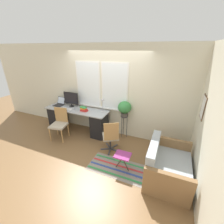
{
  "coord_description": "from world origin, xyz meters",
  "views": [
    {
      "loc": [
        1.83,
        -3.31,
        2.57
      ],
      "look_at": [
        0.38,
        0.15,
        0.95
      ],
      "focal_mm": 24.0,
      "sensor_mm": 36.0,
      "label": 1
    }
  ],
  "objects_px": {
    "book_stack": "(84,109)",
    "office_chair_swivel": "(111,136)",
    "laptop": "(59,103)",
    "desk_lamp": "(103,104)",
    "keyboard": "(67,109)",
    "potted_plant": "(125,108)",
    "mouse": "(74,109)",
    "plant_stand": "(124,119)",
    "desk_chair_wooden": "(59,123)",
    "couch_loveseat": "(166,167)",
    "monitor": "(71,99)",
    "folding_stool": "(123,156)"
  },
  "relations": [
    {
      "from": "book_stack",
      "to": "office_chair_swivel",
      "type": "bearing_deg",
      "value": -25.09
    },
    {
      "from": "laptop",
      "to": "desk_lamp",
      "type": "bearing_deg",
      "value": 1.46
    },
    {
      "from": "keyboard",
      "to": "potted_plant",
      "type": "bearing_deg",
      "value": 11.18
    },
    {
      "from": "mouse",
      "to": "plant_stand",
      "type": "distance_m",
      "value": 1.61
    },
    {
      "from": "mouse",
      "to": "office_chair_swivel",
      "type": "height_order",
      "value": "office_chair_swivel"
    },
    {
      "from": "desk_chair_wooden",
      "to": "couch_loveseat",
      "type": "bearing_deg",
      "value": -17.8
    },
    {
      "from": "book_stack",
      "to": "office_chair_swivel",
      "type": "relative_size",
      "value": 0.25
    },
    {
      "from": "office_chair_swivel",
      "to": "plant_stand",
      "type": "height_order",
      "value": "office_chair_swivel"
    },
    {
      "from": "laptop",
      "to": "keyboard",
      "type": "distance_m",
      "value": 0.51
    },
    {
      "from": "monitor",
      "to": "plant_stand",
      "type": "height_order",
      "value": "monitor"
    },
    {
      "from": "book_stack",
      "to": "desk_chair_wooden",
      "type": "relative_size",
      "value": 0.25
    },
    {
      "from": "mouse",
      "to": "desk_chair_wooden",
      "type": "xyz_separation_m",
      "value": [
        -0.21,
        -0.46,
        -0.3
      ]
    },
    {
      "from": "desk_lamp",
      "to": "plant_stand",
      "type": "xyz_separation_m",
      "value": [
        0.65,
        0.11,
        -0.44
      ]
    },
    {
      "from": "office_chair_swivel",
      "to": "couch_loveseat",
      "type": "bearing_deg",
      "value": 136.0
    },
    {
      "from": "desk_chair_wooden",
      "to": "folding_stool",
      "type": "xyz_separation_m",
      "value": [
        2.19,
        -0.53,
        -0.14
      ]
    },
    {
      "from": "laptop",
      "to": "book_stack",
      "type": "distance_m",
      "value": 1.07
    },
    {
      "from": "laptop",
      "to": "keyboard",
      "type": "relative_size",
      "value": 1.0
    },
    {
      "from": "monitor",
      "to": "office_chair_swivel",
      "type": "distance_m",
      "value": 1.94
    },
    {
      "from": "plant_stand",
      "to": "potted_plant",
      "type": "bearing_deg",
      "value": 45.0
    },
    {
      "from": "keyboard",
      "to": "potted_plant",
      "type": "xyz_separation_m",
      "value": [
        1.8,
        0.35,
        0.18
      ]
    },
    {
      "from": "mouse",
      "to": "couch_loveseat",
      "type": "xyz_separation_m",
      "value": [
        2.9,
        -0.85,
        -0.52
      ]
    },
    {
      "from": "mouse",
      "to": "couch_loveseat",
      "type": "height_order",
      "value": "mouse"
    },
    {
      "from": "mouse",
      "to": "book_stack",
      "type": "height_order",
      "value": "book_stack"
    },
    {
      "from": "potted_plant",
      "to": "laptop",
      "type": "bearing_deg",
      "value": -176.09
    },
    {
      "from": "mouse",
      "to": "book_stack",
      "type": "relative_size",
      "value": 0.26
    },
    {
      "from": "monitor",
      "to": "folding_stool",
      "type": "bearing_deg",
      "value": -28.91
    },
    {
      "from": "keyboard",
      "to": "monitor",
      "type": "bearing_deg",
      "value": 90.88
    },
    {
      "from": "monitor",
      "to": "desk_lamp",
      "type": "relative_size",
      "value": 1.31
    },
    {
      "from": "folding_stool",
      "to": "plant_stand",
      "type": "bearing_deg",
      "value": 107.4
    },
    {
      "from": "book_stack",
      "to": "monitor",
      "type": "bearing_deg",
      "value": 161.38
    },
    {
      "from": "mouse",
      "to": "folding_stool",
      "type": "relative_size",
      "value": 0.15
    },
    {
      "from": "desk_chair_wooden",
      "to": "laptop",
      "type": "bearing_deg",
      "value": 116.73
    },
    {
      "from": "laptop",
      "to": "mouse",
      "type": "relative_size",
      "value": 5.74
    },
    {
      "from": "desk_lamp",
      "to": "plant_stand",
      "type": "bearing_deg",
      "value": 9.99
    },
    {
      "from": "laptop",
      "to": "mouse",
      "type": "bearing_deg",
      "value": -14.05
    },
    {
      "from": "book_stack",
      "to": "couch_loveseat",
      "type": "distance_m",
      "value": 2.75
    },
    {
      "from": "couch_loveseat",
      "to": "plant_stand",
      "type": "relative_size",
      "value": 1.73
    },
    {
      "from": "book_stack",
      "to": "folding_stool",
      "type": "distance_m",
      "value": 1.98
    },
    {
      "from": "couch_loveseat",
      "to": "folding_stool",
      "type": "height_order",
      "value": "couch_loveseat"
    },
    {
      "from": "desk_lamp",
      "to": "desk_chair_wooden",
      "type": "relative_size",
      "value": 0.44
    },
    {
      "from": "desk_chair_wooden",
      "to": "plant_stand",
      "type": "height_order",
      "value": "desk_chair_wooden"
    },
    {
      "from": "mouse",
      "to": "monitor",
      "type": "bearing_deg",
      "value": 136.04
    },
    {
      "from": "keyboard",
      "to": "couch_loveseat",
      "type": "bearing_deg",
      "value": -14.68
    },
    {
      "from": "mouse",
      "to": "plant_stand",
      "type": "relative_size",
      "value": 0.08
    },
    {
      "from": "book_stack",
      "to": "folding_stool",
      "type": "xyz_separation_m",
      "value": [
        1.62,
        -1.02,
        -0.49
      ]
    },
    {
      "from": "monitor",
      "to": "potted_plant",
      "type": "height_order",
      "value": "monitor"
    },
    {
      "from": "book_stack",
      "to": "couch_loveseat",
      "type": "relative_size",
      "value": 0.19
    },
    {
      "from": "potted_plant",
      "to": "couch_loveseat",
      "type": "bearing_deg",
      "value": -41.33
    },
    {
      "from": "monitor",
      "to": "keyboard",
      "type": "bearing_deg",
      "value": -89.12
    },
    {
      "from": "book_stack",
      "to": "desk_chair_wooden",
      "type": "distance_m",
      "value": 0.83
    }
  ]
}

